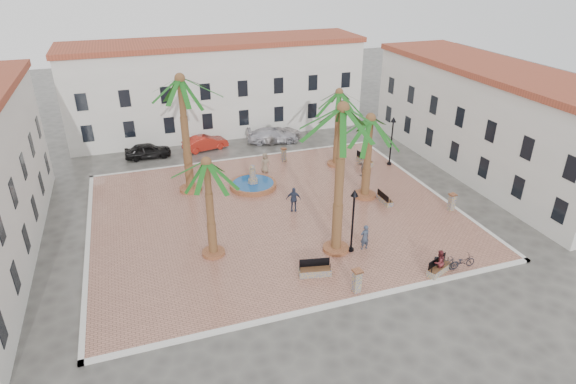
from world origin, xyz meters
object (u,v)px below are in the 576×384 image
object	(u,v)px
litter_bin	(436,262)
bollard_se	(357,280)
bollard_n	(284,154)
pedestrian_fountain_a	(265,163)
bench_se	(439,269)
pedestrian_east	(363,167)
cyclist_a	(365,237)
pedestrian_fountain_b	(293,199)
bench_s	(315,271)
bicycle_a	(463,261)
pedestrian_north	(189,167)
car_black	(148,151)
palm_nw	(181,92)
palm_sw	(207,174)
cyclist_b	(439,262)
car_silver	(273,135)
fountain	(253,184)
bench_ne	(364,161)
palm_s	(342,124)
car_white	(280,134)
car_red	(205,143)
lamppost_e	(392,133)
bicycle_b	(446,264)
bollard_e	(452,202)
palm_ne	(339,101)
lamppost_s	(353,210)
bench_e	(385,200)
palm_e	(370,129)

from	to	relation	value
litter_bin	bollard_se	bearing A→B (deg)	-174.32
bollard_n	pedestrian_fountain_a	distance (m)	3.02
bench_se	pedestrian_east	world-z (taller)	pedestrian_east
cyclist_a	pedestrian_fountain_b	world-z (taller)	pedestrian_fountain_b
bench_s	pedestrian_fountain_a	size ratio (longest dim) A/B	1.12
bollard_n	bicycle_a	world-z (taller)	bollard_n
cyclist_a	pedestrian_north	bearing A→B (deg)	-65.18
car_black	palm_nw	bearing A→B (deg)	-162.39
palm_sw	bollard_se	size ratio (longest dim) A/B	4.64
cyclist_b	car_silver	world-z (taller)	cyclist_b
fountain	pedestrian_east	world-z (taller)	fountain
bench_se	cyclist_b	size ratio (longest dim) A/B	1.20
palm_nw	bench_ne	distance (m)	17.51
palm_s	pedestrian_fountain_a	world-z (taller)	palm_s
pedestrian_east	bench_se	bearing A→B (deg)	-7.89
fountain	car_white	bearing A→B (deg)	60.99
litter_bin	pedestrian_east	distance (m)	13.45
pedestrian_fountain_b	car_red	xyz separation A→B (m)	(-3.90, 14.78, -0.37)
bench_s	fountain	bearing A→B (deg)	103.06
car_white	bench_s	bearing A→B (deg)	152.57
palm_sw	lamppost_e	size ratio (longest dim) A/B	1.49
cyclist_a	car_silver	xyz separation A→B (m)	(0.36, 21.00, -0.29)
bicycle_b	pedestrian_fountain_a	distance (m)	18.50
palm_s	car_silver	bearing A→B (deg)	84.06
bench_ne	pedestrian_north	world-z (taller)	pedestrian_north
car_red	bollard_e	bearing A→B (deg)	-153.89
pedestrian_fountain_b	car_black	bearing A→B (deg)	140.63
bicycle_b	car_black	bearing A→B (deg)	40.13
palm_ne	car_black	size ratio (longest dim) A/B	1.67
bench_ne	pedestrian_east	xyz separation A→B (m)	(-1.40, -2.51, 0.56)
bench_s	bollard_se	distance (m)	2.76
pedestrian_fountain_a	pedestrian_fountain_b	size ratio (longest dim) A/B	0.95
palm_ne	lamppost_s	distance (m)	14.32
bicycle_a	pedestrian_fountain_b	size ratio (longest dim) A/B	0.88
bench_e	bollard_e	world-z (taller)	bollard_e
palm_nw	fountain	bearing A→B (deg)	-12.12
bicycle_a	bicycle_b	size ratio (longest dim) A/B	1.04
lamppost_s	cyclist_b	distance (m)	5.86
lamppost_e	pedestrian_fountain_a	size ratio (longest dim) A/B	2.50
fountain	pedestrian_fountain_b	world-z (taller)	fountain
bicycle_a	car_silver	xyz separation A→B (m)	(-4.33, 24.77, 0.15)
palm_ne	car_red	bearing A→B (deg)	142.87
palm_e	car_red	world-z (taller)	palm_e
bicycle_a	car_white	distance (m)	25.45
car_white	palm_s	bearing A→B (deg)	157.28
palm_ne	car_white	world-z (taller)	palm_ne
cyclist_a	car_silver	world-z (taller)	cyclist_a
bench_e	car_black	distance (m)	22.57
bollard_e	litter_bin	xyz separation A→B (m)	(-5.25, -5.84, -0.38)
palm_ne	car_red	xyz separation A→B (m)	(-10.40, 7.87, -5.27)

